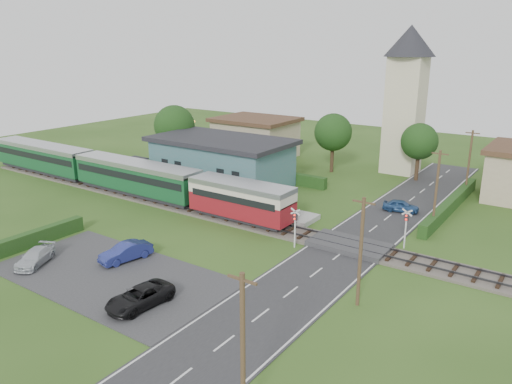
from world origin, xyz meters
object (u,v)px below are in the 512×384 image
Objects in this scene: equipment_hut at (135,169)px; church_tower at (407,89)px; pedestrian_near at (247,194)px; car_park_dark at (140,297)px; car_on_road at (401,206)px; pedestrian_far at (150,179)px; train at (116,172)px; crossing_signal_near at (295,222)px; house_west at (255,137)px; crossing_signal_far at (406,223)px; station_building at (221,161)px; car_park_silver at (35,257)px; car_park_blue at (126,252)px.

equipment_hut is 33.48m from church_tower.
church_tower is 9.34× the size of pedestrian_near.
car_on_road is at bearing 80.27° from car_park_dark.
pedestrian_far is (-12.26, -1.01, -0.16)m from pedestrian_near.
pedestrian_far is at bearing 42.64° from train.
house_west is at bearing 130.11° from crossing_signal_near.
house_west is 20.63m from pedestrian_far.
crossing_signal_near is 8.65m from crossing_signal_far.
train is 29.86m from car_on_road.
car_park_silver is (2.50, -24.99, -2.06)m from station_building.
house_west is at bearing -75.60° from pedestrian_near.
car_park_blue reaches higher than car_park_silver.
car_on_road is at bearing 72.32° from car_park_blue.
train is 12.85× the size of car_on_road.
car_park_dark is (13.32, -24.83, -2.00)m from station_building.
car_park_silver is 2.01× the size of pedestrian_near.
station_building reaches higher than crossing_signal_near.
house_west is 5.73× the size of pedestrian_near.
house_west is at bearing 121.88° from car_park_blue.
pedestrian_near is (-5.80, 19.28, 0.70)m from car_park_dark.
car_park_blue is (7.40, -20.74, -1.96)m from station_building.
crossing_signal_far is at bearing -170.35° from car_on_road.
church_tower reaches higher than car_on_road.
crossing_signal_far is at bearing -35.77° from house_west.
house_west is at bearing 109.65° from station_building.
car_park_blue is at bearing -101.39° from church_tower.
equipment_hut is 3.29m from train.
car_on_road is (27.78, 10.83, -1.56)m from train.
house_west reaches higher than car_park_blue.
equipment_hut is at bearing -17.33° from pedestrian_near.
car_park_dark is at bearing -119.42° from crossing_signal_far.
church_tower reaches higher than crossing_signal_near.
house_west is 28.24m from car_on_road.
pedestrian_near is (5.02, 19.44, 0.76)m from car_park_silver.
crossing_signal_far is 0.86× the size of car_park_silver.
car_park_silver is at bearing -106.58° from church_tower.
car_on_road is 14.86m from pedestrian_near.
car_park_silver is at bearing -135.65° from crossing_signal_near.
equipment_hut is at bearing 93.89° from car_on_road.
car_on_road is 32.25m from car_park_silver.
car_on_road is at bearing -25.60° from house_west.
pedestrian_near is at bearing 0.90° from equipment_hut.
station_building reaches higher than pedestrian_near.
car_park_silver is at bearing -79.11° from house_west.
house_west is (-5.00, 14.01, 0.10)m from station_building.
car_on_road is 0.85× the size of car_park_blue.
pedestrian_far reaches higher than car_park_blue.
house_west is 2.45× the size of car_park_dark.
house_west is at bearing -171.47° from church_tower.
crossing_signal_near and crossing_signal_far have the same top height.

